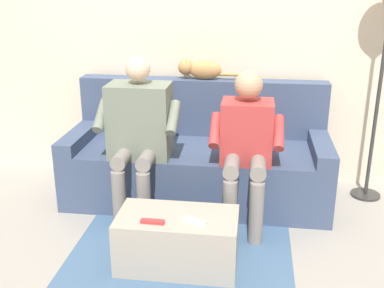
{
  "coord_description": "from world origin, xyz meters",
  "views": [
    {
      "loc": [
        -0.44,
        3.47,
        1.74
      ],
      "look_at": [
        0.0,
        0.23,
        0.58
      ],
      "focal_mm": 44.29,
      "sensor_mm": 36.0,
      "label": 1
    }
  ],
  "objects_px": {
    "person_left_seated": "(246,140)",
    "person_right_seated": "(139,128)",
    "remote_white": "(195,221)",
    "coffee_table": "(178,240)",
    "couch": "(198,160)",
    "remote_red": "(153,222)",
    "cat_on_backrest": "(200,69)"
  },
  "relations": [
    {
      "from": "couch",
      "to": "coffee_table",
      "type": "xyz_separation_m",
      "value": [
        0.0,
        1.05,
        -0.14
      ]
    },
    {
      "from": "couch",
      "to": "remote_white",
      "type": "relative_size",
      "value": 14.17
    },
    {
      "from": "remote_white",
      "to": "coffee_table",
      "type": "bearing_deg",
      "value": 173.09
    },
    {
      "from": "couch",
      "to": "remote_white",
      "type": "bearing_deg",
      "value": 96.03
    },
    {
      "from": "couch",
      "to": "cat_on_backrest",
      "type": "height_order",
      "value": "cat_on_backrest"
    },
    {
      "from": "person_right_seated",
      "to": "coffee_table",
      "type": "bearing_deg",
      "value": 120.46
    },
    {
      "from": "coffee_table",
      "to": "cat_on_backrest",
      "type": "distance_m",
      "value": 1.57
    },
    {
      "from": "remote_red",
      "to": "remote_white",
      "type": "height_order",
      "value": "same"
    },
    {
      "from": "person_left_seated",
      "to": "person_right_seated",
      "type": "bearing_deg",
      "value": -2.06
    },
    {
      "from": "couch",
      "to": "person_right_seated",
      "type": "height_order",
      "value": "person_right_seated"
    },
    {
      "from": "coffee_table",
      "to": "remote_white",
      "type": "relative_size",
      "value": 5.08
    },
    {
      "from": "coffee_table",
      "to": "couch",
      "type": "bearing_deg",
      "value": -90.0
    },
    {
      "from": "cat_on_backrest",
      "to": "remote_white",
      "type": "height_order",
      "value": "cat_on_backrest"
    },
    {
      "from": "couch",
      "to": "cat_on_backrest",
      "type": "bearing_deg",
      "value": -85.16
    },
    {
      "from": "person_right_seated",
      "to": "cat_on_backrest",
      "type": "xyz_separation_m",
      "value": [
        -0.37,
        -0.65,
        0.32
      ]
    },
    {
      "from": "person_left_seated",
      "to": "remote_red",
      "type": "relative_size",
      "value": 7.77
    },
    {
      "from": "couch",
      "to": "person_left_seated",
      "type": "height_order",
      "value": "person_left_seated"
    },
    {
      "from": "couch",
      "to": "remote_red",
      "type": "bearing_deg",
      "value": 83.56
    },
    {
      "from": "person_left_seated",
      "to": "remote_white",
      "type": "bearing_deg",
      "value": 68.67
    },
    {
      "from": "person_left_seated",
      "to": "person_right_seated",
      "type": "relative_size",
      "value": 0.93
    },
    {
      "from": "couch",
      "to": "person_left_seated",
      "type": "relative_size",
      "value": 1.85
    },
    {
      "from": "couch",
      "to": "remote_white",
      "type": "xyz_separation_m",
      "value": [
        -0.12,
        1.11,
        0.05
      ]
    },
    {
      "from": "person_right_seated",
      "to": "cat_on_backrest",
      "type": "bearing_deg",
      "value": -119.75
    },
    {
      "from": "couch",
      "to": "remote_red",
      "type": "distance_m",
      "value": 1.17
    },
    {
      "from": "coffee_table",
      "to": "remote_red",
      "type": "distance_m",
      "value": 0.25
    },
    {
      "from": "cat_on_backrest",
      "to": "remote_white",
      "type": "xyz_separation_m",
      "value": [
        -0.14,
        1.39,
        -0.65
      ]
    },
    {
      "from": "person_left_seated",
      "to": "coffee_table",
      "type": "bearing_deg",
      "value": 58.45
    },
    {
      "from": "remote_white",
      "to": "remote_red",
      "type": "bearing_deg",
      "value": -147.01
    },
    {
      "from": "couch",
      "to": "remote_white",
      "type": "distance_m",
      "value": 1.12
    },
    {
      "from": "person_left_seated",
      "to": "remote_red",
      "type": "distance_m",
      "value": 0.96
    },
    {
      "from": "coffee_table",
      "to": "person_right_seated",
      "type": "relative_size",
      "value": 0.62
    },
    {
      "from": "couch",
      "to": "coffee_table",
      "type": "bearing_deg",
      "value": 90.0
    }
  ]
}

